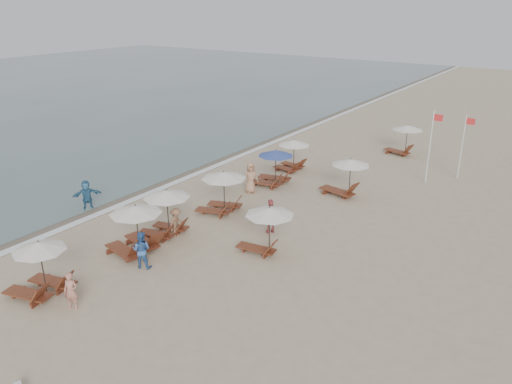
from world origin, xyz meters
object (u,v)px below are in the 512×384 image
Objects in this scene: lounger_station_1 at (134,230)px; waterline_walker at (87,195)px; beachgoer_near at (71,291)px; beachgoer_mid_b at (176,223)px; lounger_station_0 at (39,270)px; lounger_station_2 at (165,212)px; lounger_station_3 at (221,191)px; lounger_station_5 at (291,154)px; flag_pole_near at (431,144)px; beachgoer_mid_a at (141,250)px; beachgoer_far_a at (271,216)px; inland_station_2 at (403,137)px; beachgoer_far_b at (251,178)px; inland_station_0 at (264,224)px; inland_station_1 at (344,175)px; lounger_station_4 at (272,168)px.

lounger_station_1 is 6.37m from waterline_walker.
beachgoer_near is 1.01× the size of beachgoer_mid_b.
lounger_station_0 is 1.00× the size of lounger_station_2.
lounger_station_3 reaches higher than lounger_station_5.
beachgoer_near is 0.32× the size of flag_pole_near.
beachgoer_near is at bearing -84.39° from lounger_station_3.
beachgoer_mid_a reaches higher than beachgoer_near.
beachgoer_far_a is (3.60, -0.66, -0.37)m from lounger_station_3.
inland_station_2 is 26.78m from beachgoer_near.
lounger_station_0 reaches higher than beachgoer_far_a.
beachgoer_near is at bearing 179.80° from beachgoer_mid_b.
waterline_walker is at bearing 168.41° from beachgoer_far_b.
inland_station_0 is 10.99m from waterline_walker.
inland_station_1 is (5.14, 16.44, 0.21)m from lounger_station_0.
flag_pole_near reaches higher than lounger_station_2.
lounger_station_0 is 17.22m from inland_station_1.
lounger_station_0 is at bearing -94.45° from lounger_station_1.
inland_station_0 is at bearing -111.97° from beachgoer_far_b.
lounger_station_1 is 2.09m from lounger_station_2.
inland_station_2 is 16.88m from beachgoer_far_a.
beachgoer_near is at bearing -101.53° from inland_station_1.
lounger_station_2 is 1.53× the size of waterline_walker.
inland_station_1 is 1.05× the size of inland_station_2.
waterline_walker is (-6.02, -7.11, -0.11)m from beachgoer_far_b.
beachgoer_far_a is (-0.76, -6.69, -0.39)m from inland_station_1.
lounger_station_1 is at bearing -151.49° from beachgoer_far_b.
beachgoer_far_a is at bearing 65.79° from lounger_station_0.
beachgoer_near is at bearing -107.45° from flag_pole_near.
lounger_station_2 reaches higher than inland_station_2.
lounger_station_2 reaches higher than inland_station_1.
lounger_station_4 is 1.13× the size of lounger_station_5.
flag_pole_near reaches higher than lounger_station_4.
lounger_station_1 is at bearing -56.46° from beachgoer_mid_a.
flag_pole_near is at bearing 68.32° from lounger_station_0.
lounger_station_3 is at bearing -125.06° from flag_pole_near.
lounger_station_1 reaches higher than beachgoer_far_b.
lounger_station_1 is 12.84m from inland_station_1.
beachgoer_far_a reaches higher than beachgoer_near.
lounger_station_2 is 0.95× the size of lounger_station_3.
beachgoer_far_b is at bearing -9.81° from waterline_walker.
lounger_station_2 reaches higher than waterline_walker.
lounger_station_5 is 1.61× the size of beachgoer_mid_b.
inland_station_1 is 14.56m from waterline_walker.
beachgoer_mid_b is 6.96m from beachgoer_far_b.
flag_pole_near is at bearing 76.62° from inland_station_0.
inland_station_0 is at bearing -156.96° from beachgoer_mid_a.
lounger_station_4 is at bearing 68.87° from beachgoer_near.
lounger_station_5 is at bearing -109.68° from beachgoer_mid_a.
waterline_walker is at bearing -118.40° from inland_station_2.
beachgoer_far_a is at bearing -42.44° from waterline_walker.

